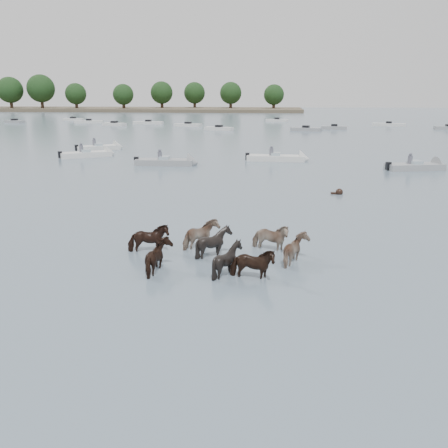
# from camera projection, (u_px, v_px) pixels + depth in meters

# --- Properties ---
(ground) EXTENTS (400.00, 400.00, 0.00)m
(ground) POSITION_uv_depth(u_px,v_px,m) (202.00, 264.00, 16.98)
(ground) COLOR #4A5A6B
(ground) RESTS_ON ground
(shoreline) EXTENTS (160.00, 30.00, 1.00)m
(shoreline) POSITION_uv_depth(u_px,v_px,m) (70.00, 109.00, 168.21)
(shoreline) COLOR #4C4233
(shoreline) RESTS_ON ground
(pony_herd) EXTENTS (6.97, 4.32, 1.35)m
(pony_herd) POSITION_uv_depth(u_px,v_px,m) (220.00, 250.00, 17.22)
(pony_herd) COLOR black
(pony_herd) RESTS_ON ground
(swimming_pony) EXTENTS (0.72, 0.44, 0.44)m
(swimming_pony) POSITION_uv_depth(u_px,v_px,m) (338.00, 192.00, 28.78)
(swimming_pony) COLOR black
(swimming_pony) RESTS_ON ground
(motorboat_a) EXTENTS (5.15, 4.12, 1.92)m
(motorboat_a) POSITION_uv_depth(u_px,v_px,m) (94.00, 154.00, 45.93)
(motorboat_a) COLOR silver
(motorboat_a) RESTS_ON ground
(motorboat_b) EXTENTS (5.49, 1.76, 1.92)m
(motorboat_b) POSITION_uv_depth(u_px,v_px,m) (174.00, 162.00, 40.49)
(motorboat_b) COLOR gray
(motorboat_b) RESTS_ON ground
(motorboat_c) EXTENTS (5.73, 1.82, 1.92)m
(motorboat_c) POSITION_uv_depth(u_px,v_px,m) (284.00, 158.00, 42.95)
(motorboat_c) COLOR silver
(motorboat_c) RESTS_ON ground
(motorboat_d) EXTENTS (5.13, 2.80, 1.92)m
(motorboat_d) POSITION_uv_depth(u_px,v_px,m) (423.00, 167.00, 38.07)
(motorboat_d) COLOR gray
(motorboat_d) RESTS_ON ground
(motorboat_f) EXTENTS (4.99, 3.92, 1.92)m
(motorboat_f) POSITION_uv_depth(u_px,v_px,m) (105.00, 148.00, 51.47)
(motorboat_f) COLOR silver
(motorboat_f) RESTS_ON ground
(distant_flotilla) EXTENTS (104.07, 28.44, 0.93)m
(distant_flotilla) POSITION_uv_depth(u_px,v_px,m) (265.00, 125.00, 88.89)
(distant_flotilla) COLOR gray
(distant_flotilla) RESTS_ON ground
(treeline) EXTENTS (148.65, 21.94, 11.98)m
(treeline) POSITION_uv_depth(u_px,v_px,m) (57.00, 92.00, 164.97)
(treeline) COLOR #382619
(treeline) RESTS_ON ground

